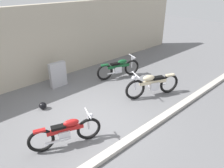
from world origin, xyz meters
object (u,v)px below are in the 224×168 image
at_px(motorcycle_cream, 152,84).
at_px(motorcycle_green, 119,68).
at_px(motorcycle_red, 66,132).
at_px(helmet, 43,106).
at_px(stone_marker, 58,75).

bearing_deg(motorcycle_cream, motorcycle_green, -74.81).
bearing_deg(motorcycle_red, helmet, 101.17).
bearing_deg(motorcycle_green, stone_marker, 174.15).
xyz_separation_m(motorcycle_green, motorcycle_cream, (-0.26, -2.06, 0.03)).
height_order(helmet, motorcycle_cream, motorcycle_cream).
bearing_deg(helmet, motorcycle_red, -98.38).
distance_m(motorcycle_green, motorcycle_cream, 2.08).
xyz_separation_m(stone_marker, helmet, (-1.29, -1.18, -0.39)).
height_order(stone_marker, motorcycle_red, stone_marker).
distance_m(stone_marker, helmet, 1.79).
bearing_deg(motorcycle_cream, helmet, -6.58).
distance_m(motorcycle_cream, motorcycle_red, 3.81).
bearing_deg(motorcycle_cream, motorcycle_red, 24.57).
relative_size(motorcycle_green, motorcycle_cream, 0.96).
relative_size(helmet, motorcycle_red, 0.14).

